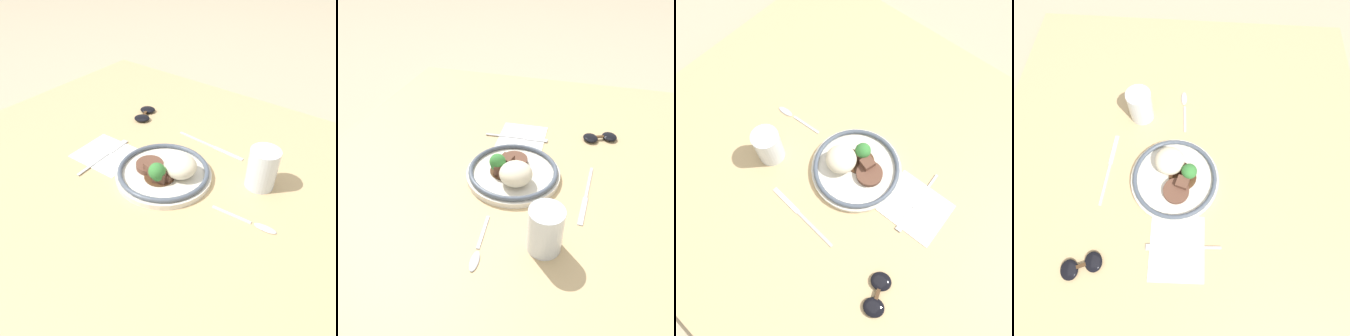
% 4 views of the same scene
% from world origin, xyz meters
% --- Properties ---
extents(ground_plane, '(8.00, 8.00, 0.00)m').
position_xyz_m(ground_plane, '(0.00, 0.00, 0.00)').
color(ground_plane, tan).
extents(dining_table, '(1.31, 1.12, 0.03)m').
position_xyz_m(dining_table, '(0.00, 0.00, 0.02)').
color(dining_table, tan).
rests_on(dining_table, ground).
extents(napkin, '(0.17, 0.15, 0.00)m').
position_xyz_m(napkin, '(-0.18, -0.01, 0.03)').
color(napkin, white).
rests_on(napkin, dining_table).
extents(plate, '(0.25, 0.25, 0.07)m').
position_xyz_m(plate, '(0.01, 0.01, 0.05)').
color(plate, silver).
rests_on(plate, dining_table).
extents(juice_glass, '(0.07, 0.07, 0.10)m').
position_xyz_m(juice_glass, '(0.22, 0.13, 0.08)').
color(juice_glass, '#F4AD19').
rests_on(juice_glass, dining_table).
extents(fork, '(0.02, 0.19, 0.00)m').
position_xyz_m(fork, '(-0.18, -0.01, 0.04)').
color(fork, silver).
rests_on(fork, napkin).
extents(knife, '(0.22, 0.02, 0.00)m').
position_xyz_m(knife, '(0.04, 0.20, 0.03)').
color(knife, silver).
rests_on(knife, dining_table).
extents(spoon, '(0.15, 0.02, 0.01)m').
position_xyz_m(spoon, '(0.27, -0.00, 0.04)').
color(spoon, silver).
rests_on(spoon, dining_table).
extents(sunglasses, '(0.09, 0.12, 0.02)m').
position_xyz_m(sunglasses, '(-0.24, 0.22, 0.04)').
color(sunglasses, black).
rests_on(sunglasses, dining_table).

